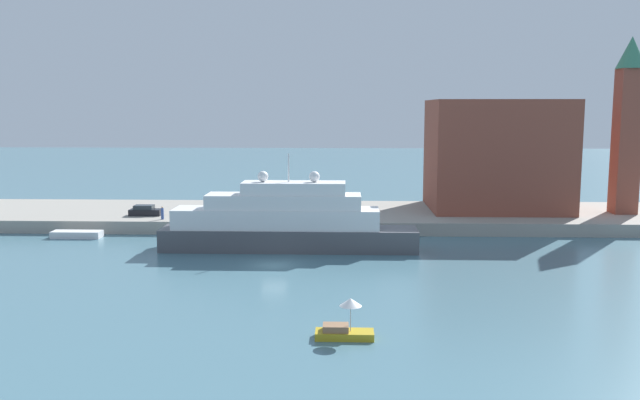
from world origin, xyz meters
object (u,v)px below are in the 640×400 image
Objects in this scene: person_figure at (162,213)px; parked_car at (145,211)px; bell_tower at (628,118)px; mooring_bollard at (327,218)px; harbor_building at (496,155)px; work_barge at (77,234)px; small_motorboat at (344,326)px; large_yacht at (285,223)px.

parked_car is at bearing 134.98° from person_figure.
mooring_bollard is (-39.50, -7.90, -12.23)m from bell_tower.
mooring_bollard is at bearing -153.81° from harbor_building.
work_barge is 30.48m from mooring_bollard.
person_figure is at bearing -166.08° from harbor_building.
small_motorboat is 45.32m from person_figure.
bell_tower is at bearing -12.34° from harbor_building.
large_yacht is at bearing -13.10° from work_barge.
small_motorboat is (6.63, -28.73, -2.17)m from large_yacht.
parked_car is 4.70× the size of mooring_bollard.
large_yacht reaches higher than mooring_bollard.
large_yacht is 1.22× the size of bell_tower.
bell_tower is at bearing 3.84° from parked_car.
person_figure is at bearing 120.65° from small_motorboat.
work_barge is (-25.84, 6.01, -2.63)m from large_yacht.
work_barge is at bearing -173.02° from mooring_bollard.
large_yacht is 29.57m from small_motorboat.
bell_tower is 5.62× the size of parked_car.
mooring_bollard is at bearing 65.78° from large_yacht.
person_figure is at bearing 148.14° from large_yacht.
mooring_bollard is (20.83, -0.52, -0.33)m from person_figure.
small_motorboat is 47.56m from work_barge.
work_barge is 56.28m from harbor_building.
work_barge is 6.77× the size of mooring_bollard.
bell_tower reaches higher than work_barge.
person_figure is (-44.11, -10.93, -6.79)m from harbor_building.
mooring_bollard is (-2.27, 38.45, 1.18)m from small_motorboat.
harbor_building reaches higher than person_figure.
parked_car reaches higher than work_barge.
work_barge is 0.26× the size of bell_tower.
bell_tower reaches higher than small_motorboat.
person_figure reaches higher than mooring_bollard.
bell_tower reaches higher than parked_car.
work_barge is at bearing -130.47° from parked_car.
harbor_building is 26.90m from mooring_bollard.
work_barge is at bearing -170.55° from bell_tower.
mooring_bollard is (30.21, 3.70, 1.64)m from work_barge.
mooring_bollard is (-23.28, -11.45, -7.12)m from harbor_building.
person_figure is (-23.09, 38.96, 1.51)m from small_motorboat.
large_yacht is 35.35m from harbor_building.
work_barge is 3.57× the size of person_figure.
work_barge is at bearing 166.90° from large_yacht.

